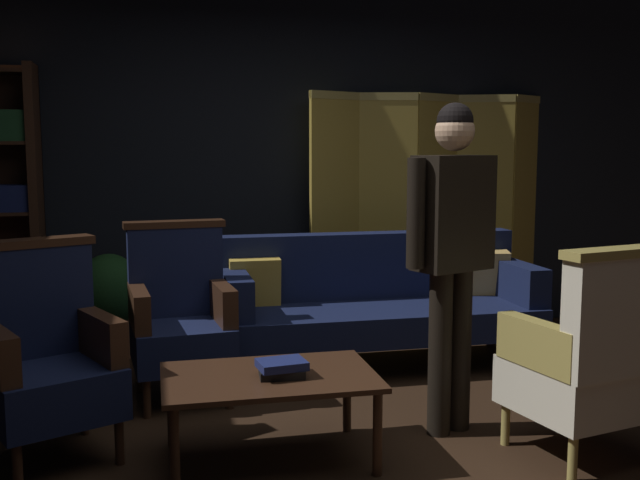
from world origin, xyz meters
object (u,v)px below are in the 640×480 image
(armchair_wing_right, at_px, (180,316))
(potted_plant, at_px, (109,299))
(armchair_wing_left, at_px, (46,357))
(velvet_couch, at_px, (377,298))
(book_black_cloth, at_px, (282,373))
(folding_screen, at_px, (436,209))
(armchair_gilt_accent, at_px, (588,359))
(standing_figure, at_px, (452,237))
(book_navy_cloth, at_px, (282,364))
(coffee_table, at_px, (269,384))

(armchair_wing_right, height_order, potted_plant, armchair_wing_right)
(armchair_wing_left, distance_m, potted_plant, 1.68)
(velvet_couch, xyz_separation_m, potted_plant, (-1.80, 0.52, -0.03))
(book_black_cloth, bearing_deg, folding_screen, 54.37)
(armchair_gilt_accent, distance_m, standing_figure, 0.87)
(potted_plant, bearing_deg, armchair_wing_right, -64.02)
(folding_screen, bearing_deg, book_navy_cloth, -125.63)
(armchair_wing_left, distance_m, standing_figure, 2.07)
(velvet_couch, distance_m, standing_figure, 1.39)
(coffee_table, xyz_separation_m, potted_plant, (-0.83, 1.95, 0.05))
(coffee_table, distance_m, armchair_wing_right, 1.09)
(armchair_wing_left, relative_size, armchair_wing_right, 1.00)
(velvet_couch, bearing_deg, armchair_wing_left, -150.19)
(armchair_wing_left, distance_m, book_navy_cloth, 1.13)
(standing_figure, bearing_deg, coffee_table, -170.78)
(folding_screen, bearing_deg, standing_figure, -109.41)
(folding_screen, bearing_deg, book_black_cloth, -125.63)
(armchair_gilt_accent, bearing_deg, potted_plant, 135.40)
(armchair_wing_right, xyz_separation_m, book_black_cloth, (0.43, -1.06, -0.05))
(folding_screen, bearing_deg, velvet_couch, -131.37)
(armchair_gilt_accent, xyz_separation_m, armchair_wing_left, (-2.50, 0.60, 0.00))
(velvet_couch, height_order, standing_figure, standing_figure)
(potted_plant, distance_m, book_black_cloth, 2.18)
(armchair_wing_left, relative_size, book_navy_cloth, 4.78)
(armchair_gilt_accent, height_order, potted_plant, armchair_gilt_accent)
(standing_figure, height_order, book_black_cloth, standing_figure)
(folding_screen, xyz_separation_m, coffee_table, (-1.72, -2.28, -0.61))
(book_black_cloth, height_order, book_navy_cloth, book_navy_cloth)
(velvet_couch, bearing_deg, armchair_gilt_accent, -74.09)
(potted_plant, xyz_separation_m, book_black_cloth, (0.88, -1.99, 0.02))
(folding_screen, xyz_separation_m, armchair_wing_left, (-2.75, -1.99, -0.50))
(armchair_wing_right, xyz_separation_m, potted_plant, (-0.46, 0.94, -0.07))
(armchair_wing_left, xyz_separation_m, book_black_cloth, (1.08, -0.33, -0.05))
(potted_plant, bearing_deg, velvet_couch, -16.14)
(folding_screen, relative_size, book_black_cloth, 10.25)
(armchair_gilt_accent, xyz_separation_m, book_navy_cloth, (-1.41, 0.27, -0.01))
(folding_screen, relative_size, book_navy_cloth, 9.78)
(coffee_table, relative_size, standing_figure, 0.59)
(coffee_table, bearing_deg, folding_screen, 52.98)
(armchair_wing_left, xyz_separation_m, standing_figure, (2.00, -0.13, 0.54))
(folding_screen, distance_m, book_black_cloth, 2.91)
(potted_plant, bearing_deg, folding_screen, 7.35)
(coffee_table, bearing_deg, book_black_cloth, -41.35)
(book_black_cloth, bearing_deg, potted_plant, 113.87)
(folding_screen, relative_size, standing_figure, 1.25)
(armchair_wing_right, xyz_separation_m, book_navy_cloth, (0.43, -1.06, -0.01))
(armchair_wing_right, height_order, book_navy_cloth, armchair_wing_right)
(velvet_couch, bearing_deg, book_black_cloth, -121.88)
(armchair_wing_left, height_order, standing_figure, standing_figure)
(armchair_wing_right, bearing_deg, velvet_couch, 17.18)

